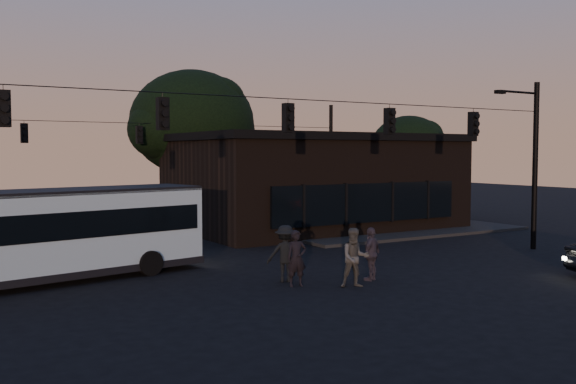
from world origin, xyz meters
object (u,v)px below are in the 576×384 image
bus (43,231)px  pedestrian_c (371,254)px  pedestrian_d (285,254)px  building (314,181)px  pedestrian_a (297,258)px  pedestrian_b (355,258)px

bus → pedestrian_c: (9.63, -5.34, -0.83)m
bus → pedestrian_d: 8.11m
building → pedestrian_a: 16.42m
pedestrian_a → pedestrian_d: bearing=99.7°
bus → pedestrian_a: 8.50m
building → bus: building is taller
pedestrian_b → bus: bearing=167.9°
building → pedestrian_d: size_ratio=8.03×
building → pedestrian_c: 15.50m
pedestrian_d → pedestrian_b: bearing=152.3°
bus → pedestrian_a: (6.95, -4.81, -0.83)m
pedestrian_a → pedestrian_d: size_ratio=0.96×
pedestrian_c → bus: bearing=-54.7°
building → pedestrian_a: (-9.47, -13.30, -1.79)m
building → pedestrian_b: 16.55m
pedestrian_a → pedestrian_c: 2.73m
building → pedestrian_b: building is taller
pedestrian_d → bus: bearing=-4.6°
pedestrian_c → pedestrian_d: (-2.63, 1.34, 0.05)m
pedestrian_c → pedestrian_a: bearing=-36.8°
building → pedestrian_b: size_ratio=7.99×
bus → pedestrian_b: bearing=-45.4°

